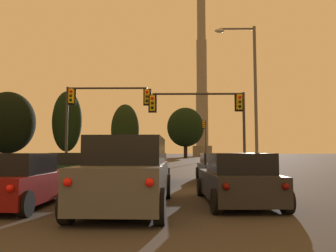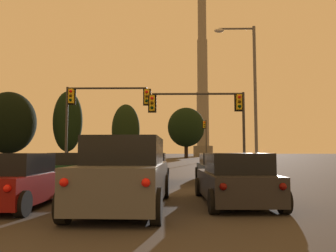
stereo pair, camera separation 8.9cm
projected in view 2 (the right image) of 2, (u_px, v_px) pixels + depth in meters
hatchback_left_lane_second at (18, 181)px, 8.96m from camera, size 1.91×4.11×1.44m
hatchback_right_lane_second at (235, 180)px, 9.33m from camera, size 2.01×4.15×1.44m
sedan_center_lane_front at (148, 169)px, 15.39m from camera, size 2.00×4.71×1.43m
hatchback_left_lane_front at (73, 169)px, 15.55m from camera, size 1.93×4.12×1.44m
suv_center_lane_second at (126, 174)px, 8.61m from camera, size 2.20×4.94×1.86m
sedan_right_lane_front at (218, 168)px, 16.19m from camera, size 1.99×4.71×1.43m
traffic_light_far_right at (205, 135)px, 50.80m from camera, size 0.78×0.50×6.42m
traffic_light_overhead_left at (95, 106)px, 23.81m from camera, size 6.32×0.50×6.23m
traffic_light_overhead_right at (210, 111)px, 22.20m from camera, size 6.69×0.50×5.53m
street_lamp at (250, 85)px, 21.28m from camera, size 2.72×0.36×9.75m
smokestack at (203, 89)px, 117.53m from camera, size 6.85×6.85×61.43m
treeline_right_mid at (186, 127)px, 78.72m from camera, size 8.86×7.97×12.19m
treeline_left_mid at (9, 123)px, 77.26m from camera, size 12.51×11.26×15.74m
treeline_center_left at (126, 130)px, 86.07m from camera, size 7.36×6.62×14.09m
treeline_far_left at (68, 121)px, 80.58m from camera, size 7.15×6.43×16.53m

